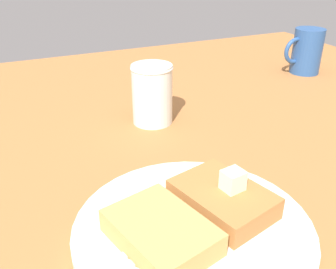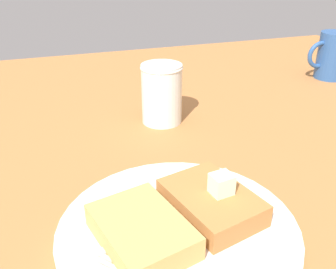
# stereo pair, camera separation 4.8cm
# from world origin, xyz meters

# --- Properties ---
(table_surface) EXTENTS (1.29, 1.29, 0.02)m
(table_surface) POSITION_xyz_m (0.00, 0.00, 0.01)
(table_surface) COLOR #A66938
(table_surface) RESTS_ON ground
(plate) EXTENTS (0.24, 0.24, 0.01)m
(plate) POSITION_xyz_m (0.10, 0.10, 0.03)
(plate) COLOR silver
(plate) RESTS_ON table_surface
(toast_slice_left) EXTENTS (0.10, 0.12, 0.02)m
(toast_slice_left) POSITION_xyz_m (0.06, 0.09, 0.04)
(toast_slice_left) COLOR #A96F38
(toast_slice_left) RESTS_ON plate
(toast_slice_middle) EXTENTS (0.10, 0.12, 0.02)m
(toast_slice_middle) POSITION_xyz_m (0.14, 0.11, 0.04)
(toast_slice_middle) COLOR tan
(toast_slice_middle) RESTS_ON plate
(butter_pat_primary) EXTENTS (0.02, 0.02, 0.02)m
(butter_pat_primary) POSITION_xyz_m (0.05, 0.09, 0.07)
(butter_pat_primary) COLOR #EFECC5
(butter_pat_primary) RESTS_ON toast_slice_left
(syrup_jar) EXTENTS (0.07, 0.07, 0.10)m
(syrup_jar) POSITION_xyz_m (0.03, -0.17, 0.06)
(syrup_jar) COLOR #47200E
(syrup_jar) RESTS_ON table_surface
(coffee_mug) EXTENTS (0.10, 0.07, 0.10)m
(coffee_mug) POSITION_xyz_m (-0.38, -0.27, 0.07)
(coffee_mug) COLOR #294F8B
(coffee_mug) RESTS_ON table_surface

